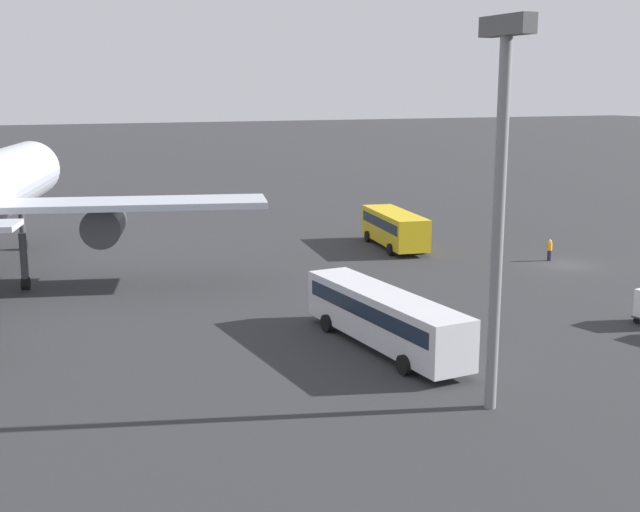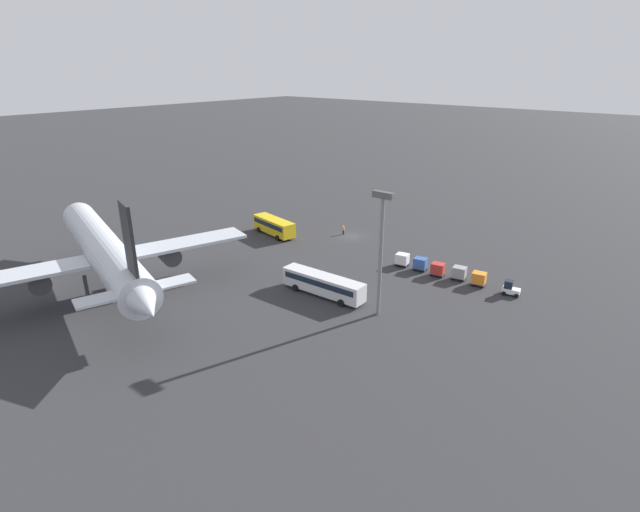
% 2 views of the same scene
% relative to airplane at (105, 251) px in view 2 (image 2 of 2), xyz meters
% --- Properties ---
extents(ground_plane, '(600.00, 600.00, 0.00)m').
position_rel_airplane_xyz_m(ground_plane, '(-11.36, -41.93, -6.36)').
color(ground_plane, '#2D2D30').
extents(airplane, '(45.62, 39.24, 16.90)m').
position_rel_airplane_xyz_m(airplane, '(0.00, 0.00, 0.00)').
color(airplane, '#B2B7C1').
rests_on(airplane, ground).
extents(shuttle_bus_near, '(10.46, 4.62, 3.11)m').
position_rel_airplane_xyz_m(shuttle_bus_near, '(0.47, -33.32, -4.49)').
color(shuttle_bus_near, gold).
rests_on(shuttle_bus_near, ground).
extents(shuttle_bus_far, '(12.93, 3.30, 3.03)m').
position_rel_airplane_xyz_m(shuttle_bus_far, '(-23.54, -18.78, -4.53)').
color(shuttle_bus_far, silver).
rests_on(shuttle_bus_far, ground).
extents(baggage_tug, '(2.61, 2.03, 2.10)m').
position_rel_airplane_xyz_m(baggage_tug, '(-43.69, -35.78, -5.41)').
color(baggage_tug, white).
rests_on(baggage_tug, ground).
extents(worker_person, '(0.38, 0.38, 1.74)m').
position_rel_airplane_xyz_m(worker_person, '(-9.58, -41.88, -5.49)').
color(worker_person, '#1E1E2D').
rests_on(worker_person, ground).
extents(cargo_cart_orange, '(2.26, 2.00, 2.06)m').
position_rel_airplane_xyz_m(cargo_cart_orange, '(-39.03, -35.84, -5.16)').
color(cargo_cart_orange, '#38383D').
rests_on(cargo_cart_orange, ground).
extents(cargo_cart_grey, '(2.26, 2.00, 2.06)m').
position_rel_airplane_xyz_m(cargo_cart_grey, '(-35.88, -36.01, -5.16)').
color(cargo_cart_grey, '#38383D').
rests_on(cargo_cart_grey, ground).
extents(cargo_cart_red, '(2.26, 2.00, 2.06)m').
position_rel_airplane_xyz_m(cargo_cart_red, '(-32.73, -35.27, -5.16)').
color(cargo_cart_red, '#38383D').
rests_on(cargo_cart_red, ground).
extents(cargo_cart_blue, '(2.26, 2.00, 2.06)m').
position_rel_airplane_xyz_m(cargo_cart_blue, '(-29.58, -35.51, -5.16)').
color(cargo_cart_blue, '#38383D').
rests_on(cargo_cart_blue, ground).
extents(cargo_cart_white, '(2.26, 2.00, 2.06)m').
position_rel_airplane_xyz_m(cargo_cart_white, '(-26.43, -35.28, -5.16)').
color(cargo_cart_white, '#38383D').
rests_on(cargo_cart_white, ground).
extents(light_pole, '(2.80, 0.70, 16.32)m').
position_rel_airplane_xyz_m(light_pole, '(-32.64, -18.95, 3.75)').
color(light_pole, slate).
rests_on(light_pole, ground).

